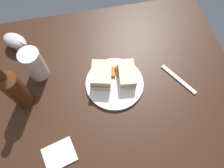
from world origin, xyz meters
TOP-DOWN VIEW (x-y plane):
  - ground_plane at (0.00, 0.00)m, footprint 6.00×6.00m
  - dining_table at (0.00, 0.00)m, footprint 1.10×0.93m
  - plate at (0.03, 0.02)m, footprint 0.24×0.24m
  - sandwich_half_left at (0.08, 0.04)m, footprint 0.08×0.12m
  - sandwich_half_right at (-0.02, 0.05)m, footprint 0.10×0.12m
  - potato_wedge_front at (0.03, 0.07)m, footprint 0.03×0.04m
  - potato_wedge_middle at (0.01, 0.09)m, footprint 0.04×0.06m
  - potato_wedge_back at (0.01, 0.06)m, footprint 0.05×0.03m
  - potato_wedge_left_edge at (0.05, 0.07)m, footprint 0.02×0.05m
  - pint_glass at (-0.28, 0.14)m, footprint 0.08×0.08m
  - gravy_boat at (-0.36, 0.30)m, footprint 0.13×0.13m
  - cider_bottle at (-0.34, 0.02)m, footprint 0.07×0.07m
  - napkin at (-0.22, -0.21)m, footprint 0.13×0.11m
  - fork at (0.30, -0.01)m, footprint 0.11×0.16m

SIDE VIEW (x-z plane):
  - ground_plane at x=0.00m, z-range 0.00..0.00m
  - dining_table at x=0.00m, z-range 0.00..0.72m
  - fork at x=0.30m, z-range 0.72..0.73m
  - napkin at x=-0.22m, z-range 0.72..0.73m
  - plate at x=0.03m, z-range 0.72..0.74m
  - potato_wedge_back at x=0.01m, z-range 0.74..0.75m
  - potato_wedge_front at x=0.03m, z-range 0.74..0.75m
  - potato_wedge_middle at x=0.01m, z-range 0.74..0.75m
  - potato_wedge_left_edge at x=0.05m, z-range 0.74..0.75m
  - sandwich_half_left at x=0.08m, z-range 0.74..0.79m
  - gravy_boat at x=-0.36m, z-range 0.73..0.80m
  - sandwich_half_right at x=-0.02m, z-range 0.74..0.80m
  - pint_glass at x=-0.28m, z-range 0.71..0.86m
  - cider_bottle at x=-0.34m, z-range 0.69..0.97m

